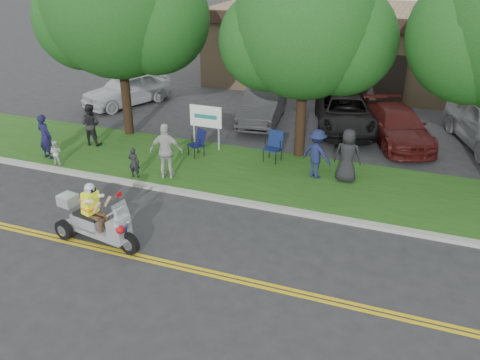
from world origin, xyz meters
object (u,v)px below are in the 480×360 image
(spectator_adult_left, at_px, (45,136))
(spectator_adult_mid, at_px, (90,124))
(lawn_chair_a, at_px, (198,141))
(parked_car_left, at_px, (263,106))
(spectator_adult_right, at_px, (166,151))
(parked_car_far_left, at_px, (128,89))
(parked_car_right, at_px, (397,126))
(trike_scooter, at_px, (95,222))
(parked_car_mid, at_px, (345,113))
(lawn_chair_b, at_px, (274,144))

(spectator_adult_left, xyz_separation_m, spectator_adult_mid, (0.71, 1.67, -0.01))
(lawn_chair_a, xyz_separation_m, parked_car_left, (0.89, 4.65, 0.08))
(spectator_adult_mid, bearing_deg, spectator_adult_right, 153.04)
(parked_car_far_left, bearing_deg, spectator_adult_mid, -48.44)
(parked_car_right, bearing_deg, trike_scooter, -146.52)
(lawn_chair_a, relative_size, parked_car_mid, 0.19)
(parked_car_left, bearing_deg, spectator_adult_mid, -142.84)
(spectator_adult_mid, distance_m, spectator_adult_right, 4.42)
(spectator_adult_right, bearing_deg, parked_car_right, -151.28)
(spectator_adult_left, bearing_deg, lawn_chair_a, -144.99)
(trike_scooter, height_order, lawn_chair_a, trike_scooter)
(lawn_chair_a, xyz_separation_m, parked_car_mid, (4.39, 4.97, 0.06))
(parked_car_far_left, height_order, parked_car_left, parked_car_far_left)
(parked_car_far_left, bearing_deg, parked_car_mid, 24.19)
(trike_scooter, distance_m, spectator_adult_right, 4.05)
(lawn_chair_b, height_order, parked_car_right, parked_car_right)
(spectator_adult_right, bearing_deg, spectator_adult_left, -13.87)
(spectator_adult_mid, height_order, parked_car_left, spectator_adult_mid)
(spectator_adult_right, bearing_deg, parked_car_left, -113.05)
(trike_scooter, bearing_deg, lawn_chair_a, 99.27)
(spectator_adult_left, distance_m, parked_car_far_left, 7.07)
(trike_scooter, distance_m, spectator_adult_left, 6.31)
(parked_car_far_left, distance_m, parked_car_right, 12.56)
(parked_car_left, bearing_deg, trike_scooter, -102.86)
(lawn_chair_a, bearing_deg, parked_car_right, 66.18)
(lawn_chair_b, height_order, spectator_adult_mid, spectator_adult_mid)
(trike_scooter, xyz_separation_m, lawn_chair_b, (2.78, 6.65, 0.11))
(spectator_adult_left, relative_size, spectator_adult_right, 0.87)
(parked_car_far_left, distance_m, parked_car_mid, 10.37)
(spectator_adult_mid, distance_m, parked_car_mid, 10.21)
(spectator_adult_mid, bearing_deg, parked_car_mid, -153.07)
(parked_car_far_left, height_order, parked_car_mid, parked_car_far_left)
(spectator_adult_right, xyz_separation_m, parked_car_far_left, (-5.83, 6.96, -0.27))
(lawn_chair_a, distance_m, parked_car_right, 7.76)
(parked_car_left, relative_size, parked_car_right, 0.95)
(spectator_adult_mid, relative_size, spectator_adult_right, 0.87)
(parked_car_right, bearing_deg, lawn_chair_b, -160.49)
(parked_car_mid, bearing_deg, parked_car_left, 170.31)
(lawn_chair_a, bearing_deg, lawn_chair_b, 44.90)
(lawn_chair_b, height_order, spectator_adult_right, spectator_adult_right)
(spectator_adult_right, height_order, parked_car_far_left, spectator_adult_right)
(lawn_chair_b, distance_m, spectator_adult_mid, 7.01)
(trike_scooter, bearing_deg, parked_car_mid, 78.13)
(trike_scooter, height_order, lawn_chair_b, trike_scooter)
(parked_car_far_left, height_order, parked_car_right, parked_car_far_left)
(parked_car_left, bearing_deg, lawn_chair_b, -74.16)
(spectator_adult_left, bearing_deg, spectator_adult_right, -167.84)
(lawn_chair_b, bearing_deg, parked_car_left, 123.40)
(lawn_chair_a, height_order, spectator_adult_mid, spectator_adult_mid)
(spectator_adult_right, distance_m, parked_car_far_left, 9.09)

